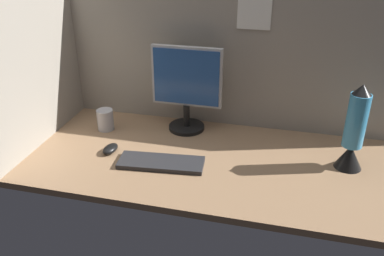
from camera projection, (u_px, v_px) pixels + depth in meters
The scene contains 8 objects.
ground_plane at pixel (221, 161), 185.17cm from camera, with size 180.00×80.00×3.00cm, color #8C6B4C.
cubicle_wall_back at pixel (237, 54), 200.19cm from camera, with size 180.00×5.50×73.63cm.
cubicle_wall_side at pixel (33, 64), 186.56cm from camera, with size 5.00×80.00×73.63cm, color gray.
monitor at pixel (187, 86), 200.64cm from camera, with size 34.70×18.00×42.48cm.
keyboard at pixel (161, 163), 179.16cm from camera, with size 37.00×13.00×2.00cm, color #262628.
mouse at pixel (110, 149), 188.52cm from camera, with size 5.60×9.60×3.40cm, color black.
mug_steel at pixel (105, 120), 207.43cm from camera, with size 8.18×8.18×10.60cm.
lava_lamp at pixel (354, 134), 170.81cm from camera, with size 11.57×11.57×37.88cm.
Camera 1 is at (25.53, -156.75, 95.72)cm, focal length 38.64 mm.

